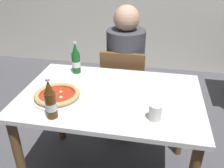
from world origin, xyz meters
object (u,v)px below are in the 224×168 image
(diner_seated, at_px, (125,74))
(paper_cup, at_px, (155,112))
(pizza_margherita_near, at_px, (57,95))
(napkin_with_cutlery, at_px, (155,100))
(chair_behind_table, at_px, (124,86))
(dining_table_main, at_px, (111,108))
(beer_bottle_center, at_px, (51,101))
(beer_bottle_left, at_px, (76,60))

(diner_seated, bearing_deg, paper_cup, -71.59)
(pizza_margherita_near, xyz_separation_m, napkin_with_cutlery, (0.62, 0.09, -0.02))
(chair_behind_table, height_order, pizza_margherita_near, chair_behind_table)
(dining_table_main, height_order, pizza_margherita_near, pizza_margherita_near)
(diner_seated, distance_m, napkin_with_cutlery, 0.76)
(dining_table_main, bearing_deg, chair_behind_table, 89.52)
(diner_seated, distance_m, pizza_margherita_near, 0.86)
(chair_behind_table, height_order, beer_bottle_center, beer_bottle_center)
(diner_seated, bearing_deg, dining_table_main, -90.47)
(dining_table_main, xyz_separation_m, paper_cup, (0.30, -0.22, 0.16))
(beer_bottle_center, relative_size, napkin_with_cutlery, 1.30)
(dining_table_main, xyz_separation_m, pizza_margherita_near, (-0.33, -0.11, 0.13))
(dining_table_main, bearing_deg, paper_cup, -36.71)
(dining_table_main, distance_m, diner_seated, 0.66)
(napkin_with_cutlery, relative_size, paper_cup, 1.99)
(dining_table_main, xyz_separation_m, beer_bottle_center, (-0.28, -0.31, 0.22))
(dining_table_main, height_order, beer_bottle_left, beer_bottle_left)
(dining_table_main, relative_size, pizza_margherita_near, 3.78)
(napkin_with_cutlery, xyz_separation_m, paper_cup, (0.01, -0.20, 0.04))
(diner_seated, xyz_separation_m, beer_bottle_left, (-0.33, -0.38, 0.27))
(dining_table_main, xyz_separation_m, chair_behind_table, (0.01, 0.61, -0.15))
(chair_behind_table, distance_m, pizza_margherita_near, 0.85)
(diner_seated, height_order, pizza_margherita_near, diner_seated)
(pizza_margherita_near, relative_size, napkin_with_cutlery, 1.67)
(napkin_with_cutlery, bearing_deg, beer_bottle_center, -153.32)
(beer_bottle_left, height_order, beer_bottle_center, same)
(beer_bottle_left, height_order, paper_cup, beer_bottle_left)
(chair_behind_table, distance_m, diner_seated, 0.11)
(dining_table_main, bearing_deg, pizza_margherita_near, -160.81)
(pizza_margherita_near, bearing_deg, dining_table_main, 19.19)
(chair_behind_table, relative_size, diner_seated, 0.70)
(paper_cup, bearing_deg, beer_bottle_left, 141.26)
(dining_table_main, bearing_deg, napkin_with_cutlery, -5.16)
(dining_table_main, xyz_separation_m, beer_bottle_left, (-0.33, 0.28, 0.22))
(dining_table_main, distance_m, beer_bottle_center, 0.47)
(chair_behind_table, xyz_separation_m, napkin_with_cutlery, (0.29, -0.64, 0.27))
(beer_bottle_center, xyz_separation_m, napkin_with_cutlery, (0.57, 0.29, -0.10))
(pizza_margherita_near, bearing_deg, beer_bottle_center, -75.64)
(napkin_with_cutlery, bearing_deg, chair_behind_table, 114.23)
(pizza_margherita_near, height_order, beer_bottle_left, beer_bottle_left)
(beer_bottle_left, bearing_deg, diner_seated, 48.84)
(chair_behind_table, distance_m, paper_cup, 0.94)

